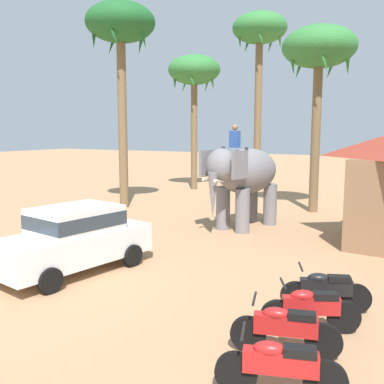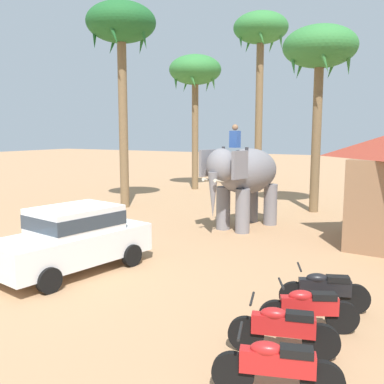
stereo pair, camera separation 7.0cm
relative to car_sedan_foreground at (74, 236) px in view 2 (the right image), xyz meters
The scene contains 11 objects.
ground_plane 1.08m from the car_sedan_foreground, 150.19° to the right, with size 120.00×120.00×0.00m, color tan.
car_sedan_foreground is the anchor object (origin of this frame).
elephant_with_mahout 7.26m from the car_sedan_foreground, 74.92° to the left, with size 2.31×4.01×3.88m.
motorcycle_nearest_camera 6.90m from the car_sedan_foreground, 22.87° to the right, with size 1.74×0.75×0.94m.
motorcycle_second_in_row 6.27m from the car_sedan_foreground, 14.15° to the right, with size 1.76×0.70×0.94m.
motorcycle_mid_row 6.26m from the car_sedan_foreground, ahead, with size 1.66×0.92×0.94m.
motorcycle_fourth_in_row 6.30m from the car_sedan_foreground, ahead, with size 1.71×0.84×0.94m.
palm_tree_behind_elephant 12.16m from the car_sedan_foreground, 120.32° to the left, with size 3.20×3.20×9.48m.
palm_tree_near_hut 13.52m from the car_sedan_foreground, 73.73° to the left, with size 3.20×3.20×8.17m.
palm_tree_left_of_road 17.75m from the car_sedan_foreground, 107.95° to the left, with size 3.20×3.20×8.28m.
palm_tree_far_back 18.87m from the car_sedan_foreground, 94.55° to the left, with size 3.20×3.20×10.54m.
Camera 2 is at (8.48, -7.75, 3.62)m, focal length 40.42 mm.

